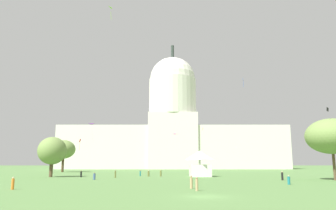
% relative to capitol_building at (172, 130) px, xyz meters
% --- Properties ---
extents(ground_plane, '(800.00, 800.00, 0.00)m').
position_rel_capitol_building_xyz_m(ground_plane, '(1.08, -153.24, -21.98)').
color(ground_plane, '#567F42').
extents(capitol_building, '(126.81, 27.41, 73.04)m').
position_rel_capitol_building_xyz_m(capitol_building, '(0.00, 0.00, 0.00)').
color(capitol_building, silver).
rests_on(capitol_building, ground_plane).
extents(event_tent, '(5.48, 6.33, 6.45)m').
position_rel_capitol_building_xyz_m(event_tent, '(5.37, -104.21, -18.73)').
color(event_tent, white).
rests_on(event_tent, ground_plane).
extents(tree_west_far, '(7.70, 7.82, 9.72)m').
position_rel_capitol_building_xyz_m(tree_west_far, '(-31.24, -106.68, -15.66)').
color(tree_west_far, brown).
rests_on(tree_west_far, ground_plane).
extents(tree_east_near, '(12.07, 12.33, 12.27)m').
position_rel_capitol_building_xyz_m(tree_east_near, '(30.27, -121.95, -13.29)').
color(tree_east_near, brown).
rests_on(tree_east_near, ground_plane).
extents(tree_west_mid, '(10.79, 11.15, 11.90)m').
position_rel_capitol_building_xyz_m(tree_west_mid, '(-42.14, -63.58, -13.61)').
color(tree_west_mid, '#4C3823').
rests_on(tree_west_mid, ground_plane).
extents(person_olive_near_tree_west, '(0.54, 0.54, 1.68)m').
position_rel_capitol_building_xyz_m(person_olive_near_tree_west, '(-4.54, -103.69, -21.21)').
color(person_olive_near_tree_west, olive).
rests_on(person_olive_near_tree_west, ground_plane).
extents(person_teal_near_tent, '(0.47, 0.47, 1.53)m').
position_rel_capitol_building_xyz_m(person_teal_near_tent, '(-9.95, -100.76, -21.26)').
color(person_teal_near_tent, '#1E757A').
rests_on(person_teal_near_tent, ground_plane).
extents(person_olive_aisle_center, '(0.66, 0.66, 1.55)m').
position_rel_capitol_building_xyz_m(person_olive_aisle_center, '(-7.66, -103.22, -21.29)').
color(person_olive_aisle_center, olive).
rests_on(person_olive_aisle_center, ground_plane).
extents(person_black_front_left, '(0.57, 0.57, 1.76)m').
position_rel_capitol_building_xyz_m(person_black_front_left, '(20.02, -121.45, -21.17)').
color(person_black_front_left, black).
rests_on(person_black_front_left, ground_plane).
extents(person_orange_back_left, '(0.44, 0.44, 1.61)m').
position_rel_capitol_building_xyz_m(person_orange_back_left, '(-22.79, -144.42, -21.24)').
color(person_orange_back_left, orange).
rests_on(person_orange_back_left, ground_plane).
extents(person_tan_front_center, '(0.38, 0.38, 1.65)m').
position_rel_capitol_building_xyz_m(person_tan_front_center, '(0.86, -146.37, -21.21)').
color(person_tan_front_center, tan).
rests_on(person_tan_front_center, ground_plane).
extents(person_olive_back_center, '(0.48, 0.48, 1.68)m').
position_rel_capitol_building_xyz_m(person_olive_back_center, '(-14.81, -111.18, -21.20)').
color(person_olive_back_center, olive).
rests_on(person_olive_back_center, ground_plane).
extents(person_tan_front_right, '(0.51, 0.51, 1.71)m').
position_rel_capitol_building_xyz_m(person_tan_front_right, '(0.43, -142.86, -21.19)').
color(person_tan_front_right, tan).
rests_on(person_tan_front_right, ground_plane).
extents(person_denim_deep_crowd, '(0.61, 0.61, 1.46)m').
position_rel_capitol_building_xyz_m(person_denim_deep_crowd, '(-17.78, -119.48, -21.33)').
color(person_denim_deep_crowd, '#3D5684').
rests_on(person_denim_deep_crowd, ground_plane).
extents(person_teal_mid_center, '(0.58, 0.58, 1.46)m').
position_rel_capitol_building_xyz_m(person_teal_mid_center, '(16.51, -134.61, -21.33)').
color(person_teal_mid_center, '#1E757A').
rests_on(person_teal_mid_center, ground_plane).
extents(person_black_lawn_far_left, '(0.45, 0.45, 1.60)m').
position_rel_capitol_building_xyz_m(person_black_lawn_far_left, '(-23.68, -107.33, -21.25)').
color(person_black_lawn_far_left, black).
rests_on(person_black_lawn_far_left, ground_plane).
extents(kite_blue_mid, '(0.39, 0.79, 3.40)m').
position_rel_capitol_building_xyz_m(kite_blue_mid, '(25.51, -68.58, 11.99)').
color(kite_blue_mid, blue).
extents(kite_orange_mid, '(0.46, 0.75, 1.29)m').
position_rel_capitol_building_xyz_m(kite_orange_mid, '(13.23, -38.36, -3.27)').
color(kite_orange_mid, orange).
extents(kite_lime_high, '(1.09, 1.77, 3.21)m').
position_rel_capitol_building_xyz_m(kite_lime_high, '(-17.82, -105.68, 22.02)').
color(kite_lime_high, '#8CD133').
extents(kite_violet_low, '(1.23, 0.92, 3.45)m').
position_rel_capitol_building_xyz_m(kite_violet_low, '(-20.83, -110.45, -10.32)').
color(kite_violet_low, purple).
extents(kite_black_low, '(0.69, 0.56, 0.84)m').
position_rel_capitol_building_xyz_m(kite_black_low, '(28.52, -124.76, -8.27)').
color(kite_black_low, black).
extents(kite_magenta_low, '(1.59, 1.05, 0.31)m').
position_rel_capitol_building_xyz_m(kite_magenta_low, '(-0.96, -98.90, -11.08)').
color(kite_magenta_low, '#D1339E').
extents(kite_red_low, '(0.56, 0.75, 4.43)m').
position_rel_capitol_building_xyz_m(kite_red_low, '(-37.43, -58.58, -10.47)').
color(kite_red_low, red).
extents(kite_white_low, '(1.15, 1.27, 0.36)m').
position_rel_capitol_building_xyz_m(kite_white_low, '(30.65, -30.27, -11.50)').
color(kite_white_low, white).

